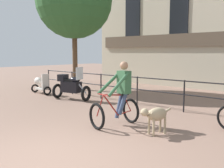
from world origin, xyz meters
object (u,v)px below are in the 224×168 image
dog (155,115)px  parked_scooter (40,84)px  cyclist_with_bike (119,97)px  parked_motorcycle (71,86)px

dog → parked_scooter: bearing=-173.8°
parked_scooter → cyclist_with_bike: bearing=-99.6°
parked_scooter → parked_motorcycle: bearing=-86.2°
cyclist_with_bike → parked_scooter: bearing=177.7°
dog → parked_motorcycle: size_ratio=0.53×
parked_motorcycle → cyclist_with_bike: bearing=-125.2°
dog → parked_scooter: 7.61m
dog → parked_motorcycle: (-5.09, 1.63, 0.09)m
dog → parked_scooter: size_ratio=0.68×
parked_motorcycle → dog: bearing=-120.8°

